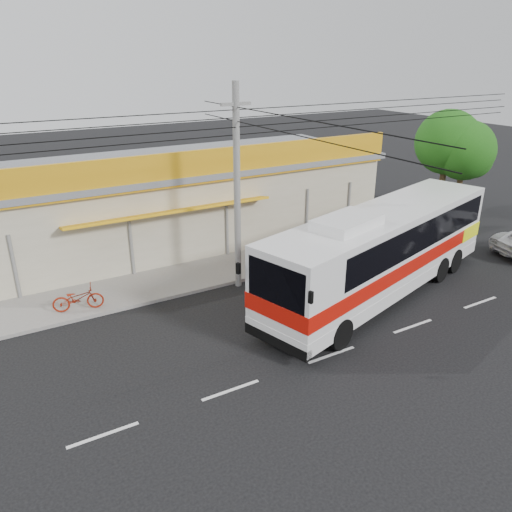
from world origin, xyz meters
The scene contains 9 objects.
ground centered at (0.00, 0.00, 0.00)m, with size 120.00×120.00×0.00m, color black.
sidewalk centered at (0.00, 6.00, 0.07)m, with size 30.00×3.20×0.15m, color slate.
lane_markings centered at (0.00, -2.50, 0.00)m, with size 50.00×0.12×0.01m, color silver, non-canonical shape.
storefront_building centered at (-0.01, 11.54, 2.30)m, with size 22.60×9.20×5.70m.
coach_bus centered at (4.97, 0.35, 2.26)m, with size 13.97×6.57×4.22m.
motorbike_red centered at (-7.03, 5.11, 0.68)m, with size 0.70×2.00×1.05m, color maroon.
utility_pole centered at (-0.14, 4.20, 7.34)m, with size 34.00×14.00×8.90m.
tree_near centered at (17.15, 6.30, 4.17)m, with size 3.72×3.72×6.17m.
tree_far centered at (16.73, 7.31, 4.55)m, with size 4.06×4.06×6.73m.
Camera 1 is at (-9.80, -14.16, 9.88)m, focal length 35.00 mm.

